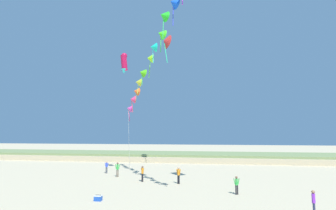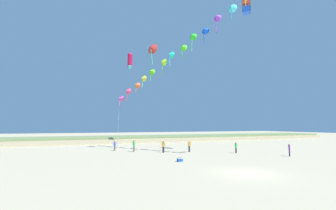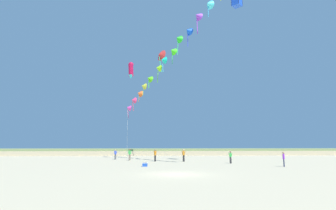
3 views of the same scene
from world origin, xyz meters
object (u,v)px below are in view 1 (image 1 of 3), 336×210
Objects in this scene: person_far_left at (142,173)px; large_kite_high_solo at (166,41)px; person_far_center at (314,201)px; person_near_left at (237,184)px; large_kite_low_lead at (124,62)px; beach_cooler at (98,198)px; person_near_right at (107,166)px; person_far_right at (118,169)px; person_mid_center at (179,174)px.

person_far_left is 20.29m from large_kite_high_solo.
person_near_left is at bearing 129.06° from person_far_center.
large_kite_high_solo is at bearing 38.11° from large_kite_low_lead.
large_kite_high_solo is 7.69× the size of beach_cooler.
person_far_center is 29.30m from large_kite_high_solo.
person_near_left is 2.70× the size of beach_cooler.
person_near_right is 0.91× the size of person_far_right.
large_kite_low_lead is (-0.31, 2.48, 13.99)m from person_far_right.
person_near_left is at bearing -35.39° from person_mid_center.
large_kite_high_solo is (4.79, 6.48, 18.09)m from person_far_right.
large_kite_high_solo is at bearing 84.23° from person_far_left.
beach_cooler is at bearing -123.06° from person_mid_center.
beach_cooler is at bearing -96.82° from large_kite_high_solo.
person_far_center reaches higher than person_near_left.
person_far_right is at bearing 146.06° from person_far_left.
person_near_right is 0.99× the size of person_far_center.
large_kite_high_solo reaches higher than beach_cooler.
person_mid_center is at bearing -28.69° from person_near_right.
person_mid_center reaches higher than person_far_center.
person_near_right is at bearing -152.15° from large_kite_high_solo.
person_far_left is at bearing -50.62° from large_kite_low_lead.
person_far_center is at bearing -36.42° from person_near_right.
large_kite_high_solo is at bearing 83.18° from beach_cooler.
person_mid_center is 0.39× the size of large_kite_high_solo.
person_near_right is 14.75m from beach_cooler.
large_kite_low_lead reaches higher than person_far_center.
person_mid_center reaches higher than person_near_right.
person_far_right reaches higher than person_far_center.
person_far_center reaches higher than beach_cooler.
person_far_left is 17.10m from person_far_center.
person_far_center is at bearing -55.32° from large_kite_high_solo.
person_mid_center is at bearing -21.38° from person_far_right.
large_kite_low_lead reaches higher than person_mid_center.
person_far_right is at bearing -82.96° from large_kite_low_lead.
person_far_center is 15.26m from beach_cooler.
person_mid_center is 17.18m from large_kite_low_lead.
beach_cooler is at bearing -97.93° from person_far_left.
person_near_left is at bearing -57.18° from large_kite_high_solo.
person_mid_center is 1.08× the size of person_far_center.
person_near_left is 0.54× the size of large_kite_low_lead.
person_mid_center is 0.99× the size of person_far_right.
person_far_left is at bearing 155.12° from person_near_left.
large_kite_high_solo reaches higher than person_mid_center.
beach_cooler is at bearing -159.39° from person_near_left.
person_near_left is 24.33m from large_kite_high_solo.
large_kite_low_lead is at bearing 145.84° from person_mid_center.
person_far_right reaches higher than person_far_left.
person_far_right is (-7.93, 3.10, 0.01)m from person_mid_center.
person_far_left is 0.59× the size of large_kite_low_lead.
large_kite_high_solo is at bearing 53.55° from person_far_right.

